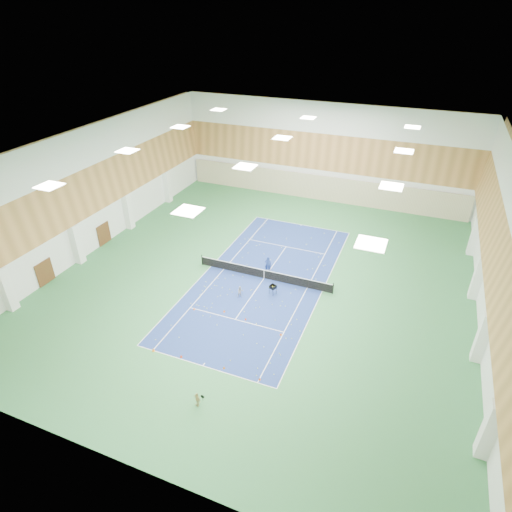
{
  "coord_description": "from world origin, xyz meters",
  "views": [
    {
      "loc": [
        11.59,
        -30.63,
        21.85
      ],
      "look_at": [
        -0.94,
        0.35,
        2.0
      ],
      "focal_mm": 30.0,
      "sensor_mm": 36.0,
      "label": 1
    }
  ],
  "objects_px": {
    "child_court": "(240,292)",
    "ball_cart": "(273,290)",
    "tennis_net": "(264,273)",
    "coach": "(268,264)",
    "child_apron": "(197,399)"
  },
  "relations": [
    {
      "from": "child_court",
      "to": "ball_cart",
      "type": "distance_m",
      "value": 2.84
    },
    {
      "from": "tennis_net",
      "to": "child_court",
      "type": "bearing_deg",
      "value": -104.51
    },
    {
      "from": "tennis_net",
      "to": "coach",
      "type": "distance_m",
      "value": 1.27
    },
    {
      "from": "tennis_net",
      "to": "coach",
      "type": "height_order",
      "value": "coach"
    },
    {
      "from": "tennis_net",
      "to": "child_apron",
      "type": "height_order",
      "value": "tennis_net"
    },
    {
      "from": "child_apron",
      "to": "ball_cart",
      "type": "distance_m",
      "value": 13.01
    },
    {
      "from": "coach",
      "to": "child_court",
      "type": "bearing_deg",
      "value": 66.15
    },
    {
      "from": "coach",
      "to": "child_court",
      "type": "relative_size",
      "value": 1.58
    },
    {
      "from": "coach",
      "to": "child_apron",
      "type": "relative_size",
      "value": 1.55
    },
    {
      "from": "child_court",
      "to": "ball_cart",
      "type": "relative_size",
      "value": 1.15
    },
    {
      "from": "tennis_net",
      "to": "coach",
      "type": "bearing_deg",
      "value": 94.47
    },
    {
      "from": "tennis_net",
      "to": "child_apron",
      "type": "xyz_separation_m",
      "value": [
        1.29,
        -14.99,
        -0.02
      ]
    },
    {
      "from": "child_apron",
      "to": "ball_cart",
      "type": "relative_size",
      "value": 1.17
    },
    {
      "from": "coach",
      "to": "tennis_net",
      "type": "bearing_deg",
      "value": 80.19
    },
    {
      "from": "coach",
      "to": "ball_cart",
      "type": "distance_m",
      "value": 3.65
    }
  ]
}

